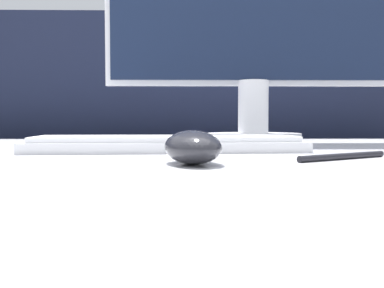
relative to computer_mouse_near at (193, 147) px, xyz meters
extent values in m
cube|color=black|center=(-0.06, 0.81, -0.19)|extent=(5.00, 0.03, 1.07)
ellipsoid|color=#232328|center=(0.00, 0.00, 0.00)|extent=(0.08, 0.11, 0.04)
cube|color=silver|center=(-0.04, 0.21, -0.01)|extent=(0.43, 0.16, 0.02)
cube|color=silver|center=(-0.04, 0.21, 0.00)|extent=(0.41, 0.14, 0.01)
cylinder|color=white|center=(0.14, 0.48, -0.01)|extent=(0.21, 0.21, 0.02)
cylinder|color=white|center=(0.14, 0.48, 0.06)|extent=(0.07, 0.07, 0.11)
cylinder|color=black|center=(0.19, 0.05, -0.01)|extent=(0.14, 0.09, 0.01)
camera|label=1|loc=(-0.01, -0.49, 0.03)|focal=42.00mm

